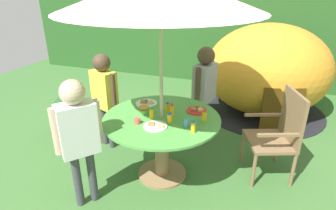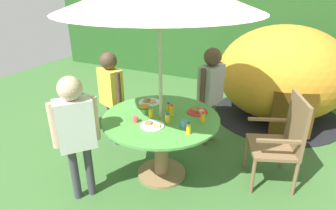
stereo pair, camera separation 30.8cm
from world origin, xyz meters
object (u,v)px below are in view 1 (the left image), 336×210
Objects in this scene: dome_tent at (267,70)px; juice_bottle_near_left at (170,118)px; potted_plant at (68,114)px; child_in_white_shirt at (78,129)px; juice_bottle_far_right at (204,116)px; cup_near at (137,121)px; juice_bottle_near_right at (172,110)px; wooden_chair at (279,131)px; plate_front_edge at (155,126)px; child_in_yellow_shirt at (104,90)px; plate_mid_right at (197,110)px; cup_far at (187,123)px; child_in_grey_shirt at (205,83)px; juice_bottle_center_back at (193,127)px; juice_bottle_mid_left at (168,107)px; garden_table at (162,135)px; juice_bottle_far_left at (152,113)px; plate_center_front at (146,103)px; snack_bowl at (144,109)px.

dome_tent is 2.49m from juice_bottle_near_left.
child_in_white_shirt reaches higher than potted_plant.
cup_near is at bearing -155.26° from juice_bottle_far_right.
cup_near is at bearing -132.02° from juice_bottle_near_right.
child_in_white_shirt reaches higher than juice_bottle_far_right.
wooden_chair reaches higher than cup_near.
potted_plant is at bearing 158.11° from plate_front_edge.
plate_mid_right is (1.24, -0.09, -0.06)m from child_in_yellow_shirt.
juice_bottle_near_right is 0.30m from cup_far.
child_in_grey_shirt is 11.43× the size of juice_bottle_far_right.
dome_tent is at bearing 75.45° from juice_bottle_center_back.
potted_plant is 5.28× the size of juice_bottle_far_right.
juice_bottle_near_left is 1.81× the size of cup_near.
child_in_yellow_shirt is at bearing -48.84° from child_in_grey_shirt.
child_in_grey_shirt is 1.03m from juice_bottle_near_left.
dome_tent reaches higher than wooden_chair.
cup_near is (-0.20, 0.01, 0.02)m from plate_front_edge.
child_in_yellow_shirt is at bearing 168.19° from juice_bottle_mid_left.
juice_bottle_near_left is at bearing -128.69° from dome_tent.
plate_front_edge is 0.53m from juice_bottle_far_right.
juice_bottle_far_left is at bearing -151.28° from garden_table.
child_in_grey_shirt reaches higher than child_in_yellow_shirt.
cup_near is at bearing -24.42° from potted_plant.
plate_center_front is 0.44m from juice_bottle_near_right.
wooden_chair is 1.28m from juice_bottle_mid_left.
child_in_white_shirt is at bearing -106.05° from plate_center_front.
plate_front_edge is 0.21m from juice_bottle_far_left.
juice_bottle_center_back is at bearing -47.83° from cup_far.
dome_tent is at bearing 63.46° from cup_near.
juice_bottle_near_right is at bearing 136.36° from juice_bottle_center_back.
snack_bowl reaches higher than cup_far.
juice_bottle_center_back reaches higher than juice_bottle_mid_left.
wooden_chair is 4.45× the size of plate_mid_right.
juice_bottle_far_left is (0.48, 0.62, -0.04)m from child_in_white_shirt.
child_in_yellow_shirt is (-1.18, -0.57, -0.03)m from child_in_grey_shirt.
garden_table is 10.43× the size of juice_bottle_far_left.
potted_plant is 4.70× the size of juice_bottle_near_right.
plate_center_front is at bearing 106.34° from snack_bowl.
juice_bottle_far_left is at bearing 162.33° from juice_bottle_center_back.
juice_bottle_near_right is 1.26× the size of juice_bottle_mid_left.
plate_front_edge is (0.31, -0.51, -0.00)m from plate_center_front.
juice_bottle_mid_left is at bearing -3.04° from child_in_grey_shirt.
potted_plant is 1.85m from juice_bottle_near_left.
dome_tent is at bearing 69.86° from plate_mid_right.
potted_plant is 10.20× the size of cup_near.
juice_bottle_center_back is at bearing -24.36° from juice_bottle_near_left.
potted_plant is (-2.83, -0.03, -0.22)m from wooden_chair.
juice_bottle_mid_left reaches higher than potted_plant.
juice_bottle_far_right is at bearing 24.74° from cup_near.
juice_bottle_far_left is at bearing -58.76° from plate_center_front.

